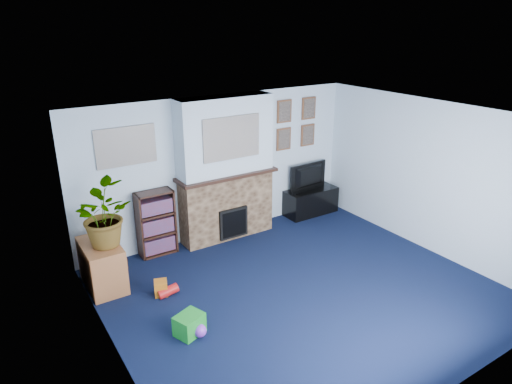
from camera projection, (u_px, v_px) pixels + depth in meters
floor at (300, 290)px, 6.31m from camera, size 5.00×4.50×0.01m
ceiling at (307, 119)px, 5.46m from camera, size 5.00×4.50×0.01m
wall_back at (220, 167)px, 7.65m from camera, size 5.00×0.04×2.40m
wall_front at (459, 293)px, 4.12m from camera, size 5.00×0.04×2.40m
wall_left at (110, 264)px, 4.61m from camera, size 0.04×4.50×2.40m
wall_right at (429, 177)px, 7.15m from camera, size 0.04×4.50×2.40m
chimney_breast at (226, 171)px, 7.49m from camera, size 1.72×0.50×2.40m
collage_main at (232, 138)px, 7.12m from camera, size 1.00×0.03×0.68m
collage_left at (126, 146)px, 6.65m from camera, size 0.90×0.03×0.58m
portrait_tl at (284, 111)px, 8.01m from camera, size 0.30×0.03×0.40m
portrait_tr at (309, 108)px, 8.29m from camera, size 0.30×0.03×0.40m
portrait_bl at (284, 139)px, 8.19m from camera, size 0.30×0.03×0.40m
portrait_br at (308, 135)px, 8.47m from camera, size 0.30×0.03×0.40m
tv_stand at (310, 202)px, 8.75m from camera, size 1.04×0.44×0.49m
television at (311, 177)px, 8.58m from camera, size 0.85×0.16×0.49m
bookshelf at (156, 224)px, 7.16m from camera, size 0.58×0.28×1.05m
sideboard at (102, 264)px, 6.30m from camera, size 0.47×0.84×0.65m
potted_plant at (100, 215)px, 6.03m from camera, size 0.80×0.88×0.87m
mantel_clock at (222, 170)px, 7.40m from camera, size 0.10×0.06×0.15m
mantel_candle at (239, 166)px, 7.56m from camera, size 0.05×0.05×0.15m
mantel_teddy at (199, 175)px, 7.19m from camera, size 0.14×0.14×0.14m
mantel_can at (261, 163)px, 7.79m from camera, size 0.07×0.07×0.13m
green_crate at (189, 324)px, 5.40m from camera, size 0.39×0.36×0.26m
toy_ball at (200, 330)px, 5.37m from camera, size 0.16×0.16×0.16m
toy_block at (161, 288)px, 6.18m from camera, size 0.22×0.22×0.21m
toy_tube at (168, 291)px, 6.17m from camera, size 0.29×0.13×0.17m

